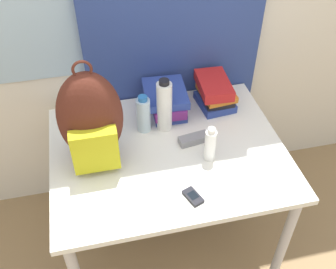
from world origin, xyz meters
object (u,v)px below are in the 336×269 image
object	(u,v)px
book_stack_left	(166,100)
sunglasses_case	(194,139)
cell_phone	(193,196)
water_bottle	(143,114)
sunscreen_bottle	(210,145)
book_stack_center	(215,92)
backpack	(91,120)
sports_bottle	(164,106)

from	to	relation	value
book_stack_left	sunglasses_case	distance (m)	0.28
book_stack_left	cell_phone	world-z (taller)	book_stack_left
water_bottle	sunscreen_bottle	xyz separation A→B (m)	(0.26, -0.27, -0.01)
book_stack_center	sunscreen_bottle	bearing A→B (deg)	-110.85
backpack	cell_phone	bearing A→B (deg)	-42.07
book_stack_left	sunglasses_case	bearing A→B (deg)	-73.65
sunscreen_bottle	cell_phone	size ratio (longest dim) A/B	1.71
book_stack_center	book_stack_left	bearing A→B (deg)	-179.94
backpack	water_bottle	size ratio (longest dim) A/B	2.52
sunglasses_case	backpack	bearing A→B (deg)	179.40
book_stack_center	sports_bottle	bearing A→B (deg)	-157.32
book_stack_left	water_bottle	size ratio (longest dim) A/B	1.38
book_stack_left	sunscreen_bottle	size ratio (longest dim) A/B	1.54
book_stack_center	sports_bottle	size ratio (longest dim) A/B	0.90
water_bottle	sports_bottle	world-z (taller)	sports_bottle
water_bottle	backpack	bearing A→B (deg)	-150.65
backpack	sunscreen_bottle	distance (m)	0.55
backpack	book_stack_left	distance (m)	0.50
sports_bottle	sunglasses_case	size ratio (longest dim) A/B	1.87
backpack	sunscreen_bottle	bearing A→B (deg)	-13.92
water_bottle	cell_phone	bearing A→B (deg)	-75.66
book_stack_center	sunglasses_case	xyz separation A→B (m)	(-0.19, -0.27, -0.06)
backpack	sunglasses_case	world-z (taller)	backpack
sports_bottle	cell_phone	bearing A→B (deg)	-87.62
sports_bottle	sunscreen_bottle	xyz separation A→B (m)	(0.16, -0.26, -0.05)
backpack	cell_phone	distance (m)	0.56
sports_bottle	water_bottle	bearing A→B (deg)	174.48
book_stack_left	water_bottle	world-z (taller)	water_bottle
backpack	book_stack_center	size ratio (longest dim) A/B	1.98
book_stack_center	sunscreen_bottle	size ratio (longest dim) A/B	1.43
backpack	book_stack_center	bearing A→B (deg)	21.44
backpack	sunglasses_case	xyz separation A→B (m)	(0.48, -0.00, -0.21)
book_stack_left	sunscreen_bottle	world-z (taller)	sunscreen_bottle
book_stack_center	sunglasses_case	distance (m)	0.33
sports_bottle	sunglasses_case	world-z (taller)	sports_bottle
water_bottle	sunscreen_bottle	distance (m)	0.38
book_stack_left	book_stack_center	world-z (taller)	book_stack_center
book_stack_center	sunscreen_bottle	distance (m)	0.42
backpack	water_bottle	bearing A→B (deg)	29.35
backpack	water_bottle	distance (m)	0.32
water_bottle	cell_phone	size ratio (longest dim) A/B	1.92
water_bottle	sports_bottle	distance (m)	0.11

